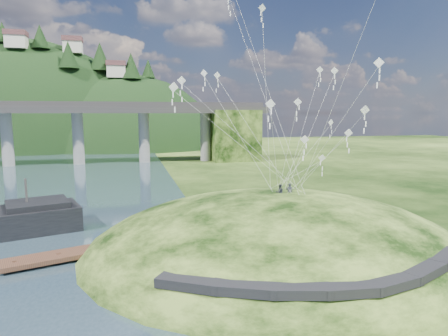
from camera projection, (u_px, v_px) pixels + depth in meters
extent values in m
plane|color=black|center=(194.00, 264.00, 32.62)|extent=(320.00, 320.00, 0.00)
ellipsoid|color=black|center=(277.00, 264.00, 36.60)|extent=(36.00, 32.00, 13.00)
cube|color=black|center=(190.00, 282.00, 24.29)|extent=(4.32, 3.62, 0.71)
cube|color=black|center=(245.00, 288.00, 23.38)|extent=(4.10, 2.97, 0.61)
cube|color=black|center=(300.00, 290.00, 23.12)|extent=(3.85, 2.37, 0.62)
cube|color=black|center=(350.00, 288.00, 23.39)|extent=(3.62, 1.83, 0.66)
cube|color=black|center=(393.00, 282.00, 24.28)|extent=(3.82, 2.27, 0.68)
cube|color=black|center=(424.00, 270.00, 25.87)|extent=(4.11, 2.97, 0.71)
cube|color=black|center=(444.00, 257.00, 28.06)|extent=(4.26, 3.43, 0.66)
cylinder|color=gray|center=(7.00, 138.00, 91.71)|extent=(2.60, 2.60, 13.00)
cylinder|color=gray|center=(78.00, 137.00, 95.31)|extent=(2.60, 2.60, 13.00)
cylinder|color=gray|center=(144.00, 136.00, 98.91)|extent=(2.60, 2.60, 13.00)
cylinder|color=gray|center=(205.00, 136.00, 102.51)|extent=(2.60, 2.60, 13.00)
cube|color=black|center=(234.00, 135.00, 104.25)|extent=(12.00, 11.00, 13.00)
ellipsoid|color=black|center=(30.00, 163.00, 145.50)|extent=(96.00, 68.00, 88.00)
ellipsoid|color=black|center=(129.00, 174.00, 146.46)|extent=(76.00, 56.00, 72.00)
cone|color=black|center=(2.00, 32.00, 127.34)|extent=(4.97, 4.97, 6.54)
cone|color=black|center=(40.00, 36.00, 128.22)|extent=(5.83, 5.83, 7.67)
cone|color=black|center=(68.00, 55.00, 126.35)|extent=(6.47, 6.47, 8.51)
cone|color=black|center=(100.00, 57.00, 135.06)|extent=(7.13, 7.13, 9.38)
cone|color=black|center=(131.00, 66.00, 133.09)|extent=(6.56, 6.56, 8.63)
cone|color=black|center=(148.00, 69.00, 139.87)|extent=(4.88, 4.88, 6.42)
cube|color=beige|center=(16.00, 42.00, 125.05)|extent=(6.00, 5.00, 4.00)
cube|color=brown|center=(16.00, 33.00, 124.68)|extent=(6.40, 5.40, 1.60)
cube|color=beige|center=(73.00, 48.00, 134.55)|extent=(6.00, 5.00, 4.00)
cube|color=brown|center=(73.00, 39.00, 134.18)|extent=(6.40, 5.40, 1.60)
cube|color=beige|center=(116.00, 72.00, 133.16)|extent=(6.00, 5.00, 4.00)
cube|color=brown|center=(116.00, 64.00, 132.79)|extent=(6.40, 5.40, 1.60)
cube|color=black|center=(37.00, 204.00, 41.64)|extent=(7.09, 6.44, 0.59)
cylinder|color=#2D2B2B|center=(26.00, 193.00, 40.97)|extent=(0.24, 0.24, 2.95)
cube|color=#392217|center=(99.00, 249.00, 34.76)|extent=(15.22, 7.11, 0.38)
cylinder|color=#392217|center=(15.00, 267.00, 31.36)|extent=(0.33, 0.33, 1.09)
cylinder|color=#392217|center=(59.00, 259.00, 33.08)|extent=(0.33, 0.33, 1.09)
cylinder|color=#392217|center=(99.00, 252.00, 34.80)|extent=(0.33, 0.33, 1.09)
cylinder|color=#392217|center=(135.00, 245.00, 36.52)|extent=(0.33, 0.33, 1.09)
cylinder|color=#392217|center=(168.00, 240.00, 38.23)|extent=(0.33, 0.33, 1.09)
imported|color=#23262F|center=(290.00, 183.00, 37.03)|extent=(0.70, 0.58, 1.64)
imported|color=#23262F|center=(280.00, 184.00, 36.70)|extent=(0.84, 0.70, 1.53)
cube|color=silver|center=(331.00, 123.00, 43.02)|extent=(0.69, 0.21, 0.70)
cube|color=silver|center=(331.00, 127.00, 43.09)|extent=(0.09, 0.06, 0.41)
cube|color=silver|center=(331.00, 132.00, 43.16)|extent=(0.09, 0.06, 0.41)
cube|color=silver|center=(330.00, 136.00, 43.23)|extent=(0.09, 0.06, 0.41)
cube|color=silver|center=(229.00, 1.00, 42.04)|extent=(0.11, 0.06, 0.49)
cube|color=silver|center=(229.00, 7.00, 42.12)|extent=(0.11, 0.06, 0.49)
cube|color=silver|center=(229.00, 13.00, 42.20)|extent=(0.11, 0.06, 0.49)
cube|color=silver|center=(365.00, 110.00, 34.92)|extent=(0.85, 0.28, 0.83)
cube|color=silver|center=(365.00, 117.00, 35.00)|extent=(0.11, 0.03, 0.49)
cube|color=silver|center=(364.00, 124.00, 35.09)|extent=(0.11, 0.03, 0.49)
cube|color=silver|center=(364.00, 131.00, 35.17)|extent=(0.11, 0.03, 0.49)
cube|color=silver|center=(298.00, 102.00, 33.91)|extent=(0.63, 0.33, 0.68)
cube|color=silver|center=(298.00, 108.00, 33.98)|extent=(0.09, 0.04, 0.40)
cube|color=silver|center=(298.00, 113.00, 34.04)|extent=(0.09, 0.04, 0.40)
cube|color=silver|center=(297.00, 119.00, 34.11)|extent=(0.09, 0.04, 0.40)
cube|color=silver|center=(262.00, 8.00, 36.80)|extent=(0.72, 0.25, 0.70)
cube|color=silver|center=(262.00, 14.00, 36.87)|extent=(0.09, 0.04, 0.42)
cube|color=silver|center=(262.00, 19.00, 36.94)|extent=(0.09, 0.04, 0.42)
cube|color=silver|center=(262.00, 25.00, 37.01)|extent=(0.09, 0.04, 0.42)
cube|color=silver|center=(349.00, 133.00, 31.79)|extent=(0.68, 0.19, 0.67)
cube|color=silver|center=(348.00, 139.00, 31.86)|extent=(0.09, 0.02, 0.40)
cube|color=silver|center=(348.00, 145.00, 31.93)|extent=(0.09, 0.02, 0.40)
cube|color=silver|center=(348.00, 151.00, 31.99)|extent=(0.09, 0.02, 0.40)
cube|color=silver|center=(204.00, 73.00, 41.17)|extent=(0.60, 0.55, 0.76)
cube|color=silver|center=(204.00, 79.00, 41.24)|extent=(0.10, 0.07, 0.45)
cube|color=silver|center=(204.00, 84.00, 41.32)|extent=(0.10, 0.07, 0.45)
cube|color=silver|center=(204.00, 89.00, 41.39)|extent=(0.10, 0.07, 0.45)
cube|color=silver|center=(174.00, 87.00, 33.24)|extent=(0.84, 0.33, 0.85)
cube|color=silver|center=(174.00, 95.00, 33.32)|extent=(0.10, 0.08, 0.50)
cube|color=silver|center=(174.00, 102.00, 33.41)|extent=(0.10, 0.08, 0.50)
cube|color=silver|center=(174.00, 110.00, 33.49)|extent=(0.10, 0.08, 0.50)
cube|color=silver|center=(379.00, 63.00, 33.78)|extent=(0.65, 0.67, 0.88)
cube|color=silver|center=(379.00, 70.00, 33.86)|extent=(0.11, 0.09, 0.51)
cube|color=silver|center=(378.00, 78.00, 33.95)|extent=(0.11, 0.09, 0.51)
cube|color=silver|center=(378.00, 85.00, 34.04)|extent=(0.11, 0.09, 0.51)
cube|color=silver|center=(322.00, 158.00, 39.91)|extent=(0.76, 0.28, 0.73)
cube|color=silver|center=(322.00, 163.00, 39.99)|extent=(0.10, 0.04, 0.44)
cube|color=silver|center=(322.00, 169.00, 40.06)|extent=(0.10, 0.04, 0.44)
cube|color=silver|center=(321.00, 174.00, 40.13)|extent=(0.10, 0.04, 0.44)
cube|color=silver|center=(270.00, 104.00, 27.20)|extent=(0.71, 0.18, 0.70)
cube|color=silver|center=(270.00, 111.00, 27.26)|extent=(0.09, 0.02, 0.41)
cube|color=silver|center=(270.00, 119.00, 27.33)|extent=(0.09, 0.02, 0.41)
cube|color=silver|center=(270.00, 126.00, 27.40)|extent=(0.09, 0.02, 0.41)
cube|color=silver|center=(182.00, 80.00, 39.13)|extent=(0.86, 0.20, 0.86)
cube|color=silver|center=(182.00, 87.00, 39.21)|extent=(0.11, 0.04, 0.50)
cube|color=silver|center=(182.00, 93.00, 39.29)|extent=(0.11, 0.04, 0.50)
cube|color=silver|center=(182.00, 99.00, 39.38)|extent=(0.11, 0.04, 0.50)
cube|color=silver|center=(305.00, 139.00, 34.56)|extent=(0.73, 0.31, 0.75)
cube|color=silver|center=(305.00, 146.00, 34.64)|extent=(0.10, 0.03, 0.45)
cube|color=silver|center=(304.00, 152.00, 34.71)|extent=(0.10, 0.03, 0.45)
cube|color=silver|center=(304.00, 158.00, 34.79)|extent=(0.10, 0.03, 0.45)
cube|color=silver|center=(320.00, 70.00, 41.50)|extent=(0.73, 0.18, 0.72)
cube|color=silver|center=(320.00, 75.00, 41.57)|extent=(0.09, 0.02, 0.42)
cube|color=silver|center=(319.00, 80.00, 41.64)|extent=(0.09, 0.02, 0.42)
cube|color=silver|center=(319.00, 85.00, 41.71)|extent=(0.09, 0.02, 0.42)
cube|color=silver|center=(334.00, 71.00, 44.37)|extent=(0.62, 0.68, 0.85)
cube|color=silver|center=(334.00, 76.00, 44.46)|extent=(0.11, 0.08, 0.51)
cube|color=silver|center=(334.00, 82.00, 44.54)|extent=(0.11, 0.08, 0.51)
cube|color=silver|center=(334.00, 88.00, 44.63)|extent=(0.11, 0.08, 0.51)
cube|color=silver|center=(217.00, 75.00, 40.14)|extent=(0.70, 0.22, 0.71)
cube|color=silver|center=(217.00, 80.00, 40.21)|extent=(0.09, 0.06, 0.41)
cube|color=silver|center=(217.00, 85.00, 40.28)|extent=(0.09, 0.06, 0.41)
cube|color=silver|center=(217.00, 91.00, 40.35)|extent=(0.09, 0.06, 0.41)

